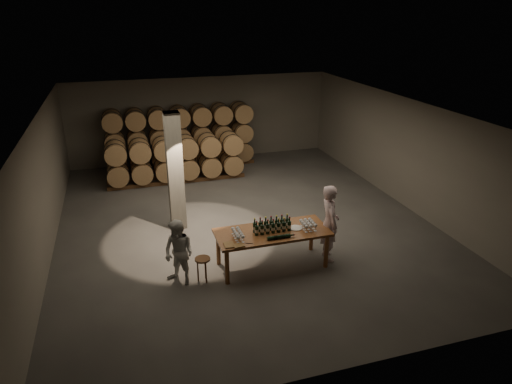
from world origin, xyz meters
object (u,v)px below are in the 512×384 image
object	(u,v)px
bottle_cluster	(272,226)
person_woman	(179,253)
stool	(203,262)
plate	(296,228)
person_man	(329,223)
tasting_table	(272,235)
notebook_near	(239,245)

from	to	relation	value
bottle_cluster	person_woman	bearing A→B (deg)	-177.91
stool	plate	bearing A→B (deg)	3.91
person_man	bottle_cluster	bearing A→B (deg)	95.70
bottle_cluster	stool	xyz separation A→B (m)	(-1.65, -0.16, -0.56)
bottle_cluster	person_man	distance (m)	1.41
tasting_table	notebook_near	world-z (taller)	notebook_near
plate	person_woman	world-z (taller)	person_woman
bottle_cluster	tasting_table	bearing A→B (deg)	35.64
notebook_near	person_woman	bearing A→B (deg)	157.31
plate	person_man	bearing A→B (deg)	-3.32
person_man	notebook_near	bearing A→B (deg)	107.52
plate	notebook_near	size ratio (longest dim) A/B	1.31
person_woman	person_man	bearing A→B (deg)	48.45
tasting_table	notebook_near	size ratio (longest dim) A/B	11.40
stool	tasting_table	bearing A→B (deg)	5.88
person_woman	notebook_near	bearing A→B (deg)	31.68
plate	person_woman	xyz separation A→B (m)	(-2.72, -0.07, -0.16)
tasting_table	notebook_near	xyz separation A→B (m)	(-0.92, -0.45, 0.12)
tasting_table	notebook_near	distance (m)	1.03
bottle_cluster	plate	bearing A→B (deg)	-1.12
notebook_near	person_man	size ratio (longest dim) A/B	0.12
notebook_near	person_man	distance (m)	2.35
plate	stool	xyz separation A→B (m)	(-2.23, -0.15, -0.44)
stool	notebook_near	bearing A→B (deg)	-20.53
stool	person_man	distance (m)	3.10
plate	person_woman	bearing A→B (deg)	-178.59
stool	person_man	size ratio (longest dim) A/B	0.30
stool	person_woman	size ratio (longest dim) A/B	0.38
notebook_near	tasting_table	bearing A→B (deg)	19.86
tasting_table	stool	bearing A→B (deg)	-174.12
tasting_table	bottle_cluster	distance (m)	0.23
stool	bottle_cluster	bearing A→B (deg)	5.66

